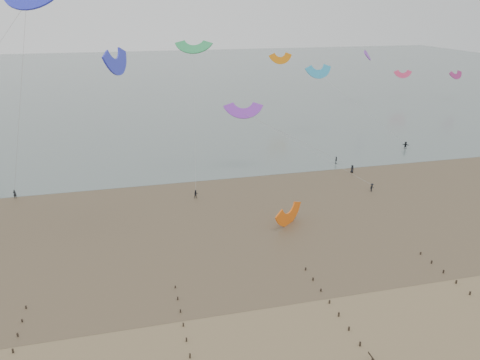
# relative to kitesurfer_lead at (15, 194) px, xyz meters

# --- Properties ---
(ground) EXTENTS (500.00, 500.00, 0.00)m
(ground) POSITION_rel_kitesurfer_lead_xyz_m (39.98, -49.51, -0.84)
(ground) COLOR brown
(ground) RESTS_ON ground
(sea_and_shore) EXTENTS (500.00, 665.00, 0.03)m
(sea_and_shore) POSITION_rel_kitesurfer_lead_xyz_m (35.90, -15.11, -0.83)
(sea_and_shore) COLOR #475654
(sea_and_shore) RESTS_ON ground
(kitesurfer_lead) EXTENTS (0.66, 0.47, 1.68)m
(kitesurfer_lead) POSITION_rel_kitesurfer_lead_xyz_m (0.00, 0.00, 0.00)
(kitesurfer_lead) COLOR black
(kitesurfer_lead) RESTS_ON ground
(kitesurfers) EXTENTS (139.18, 25.54, 1.89)m
(kitesurfers) POSITION_rel_kitesurfer_lead_xyz_m (71.05, 0.87, 0.04)
(kitesurfers) COLOR black
(kitesurfers) RESTS_ON ground
(grounded_kite) EXTENTS (8.21, 8.01, 3.56)m
(grounded_kite) POSITION_rel_kitesurfer_lead_xyz_m (46.62, -23.14, -0.84)
(grounded_kite) COLOR orange
(grounded_kite) RESTS_ON ground
(kites_airborne) EXTENTS (217.23, 114.86, 39.20)m
(kites_airborne) POSITION_rel_kitesurfer_lead_xyz_m (24.49, 37.03, 22.44)
(kites_airborne) COLOR orange
(kites_airborne) RESTS_ON ground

